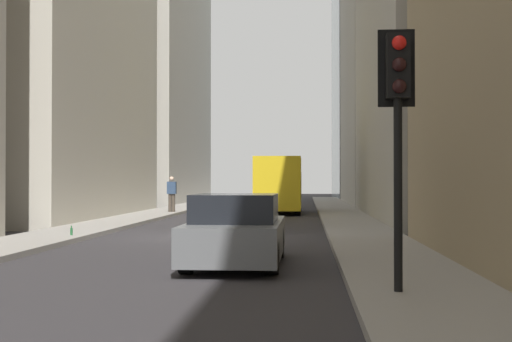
{
  "coord_description": "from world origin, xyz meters",
  "views": [
    {
      "loc": [
        -20.58,
        -2.78,
        1.68
      ],
      "look_at": [
        18.21,
        0.03,
        2.22
      ],
      "focal_mm": 48.58,
      "sensor_mm": 36.0,
      "label": 1
    }
  ],
  "objects": [
    {
      "name": "traffic_light_foreground",
      "position": [
        -10.84,
        -4.06,
        2.85
      ],
      "size": [
        0.43,
        0.52,
        3.69
      ],
      "color": "black",
      "rests_on": "sidewalk_left"
    },
    {
      "name": "ground_plane",
      "position": [
        0.0,
        0.0,
        0.0
      ],
      "size": [
        135.0,
        135.0,
        0.0
      ],
      "primitive_type": "plane",
      "color": "#302D30"
    },
    {
      "name": "discarded_bottle",
      "position": [
        -1.46,
        3.83,
        0.25
      ],
      "size": [
        0.07,
        0.07,
        0.27
      ],
      "color": "#236033",
      "rests_on": "sidewalk_right"
    },
    {
      "name": "hatchback_grey",
      "position": [
        -6.93,
        -1.4,
        0.66
      ],
      "size": [
        4.3,
        1.78,
        1.42
      ],
      "color": "slate",
      "rests_on": "ground_plane"
    },
    {
      "name": "delivery_truck",
      "position": [
        14.97,
        -1.4,
        1.46
      ],
      "size": [
        6.46,
        2.25,
        2.84
      ],
      "color": "yellow",
      "rests_on": "ground_plane"
    },
    {
      "name": "pedestrian",
      "position": [
        13.2,
        3.84,
        1.09
      ],
      "size": [
        0.26,
        0.44,
        1.75
      ],
      "color": "#473D33",
      "rests_on": "sidewalk_right"
    },
    {
      "name": "sidewalk_left",
      "position": [
        0.0,
        -4.5,
        0.07
      ],
      "size": [
        90.0,
        2.2,
        0.14
      ],
      "primitive_type": "cube",
      "color": "gray",
      "rests_on": "ground_plane"
    },
    {
      "name": "sidewalk_right",
      "position": [
        0.0,
        4.5,
        0.07
      ],
      "size": [
        90.0,
        2.2,
        0.14
      ],
      "primitive_type": "cube",
      "color": "gray",
      "rests_on": "ground_plane"
    },
    {
      "name": "building_right_far",
      "position": [
        30.63,
        10.59,
        13.17
      ],
      "size": [
        18.64,
        10.5,
        26.32
      ],
      "color": "#B7B2A5",
      "rests_on": "ground_plane"
    }
  ]
}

